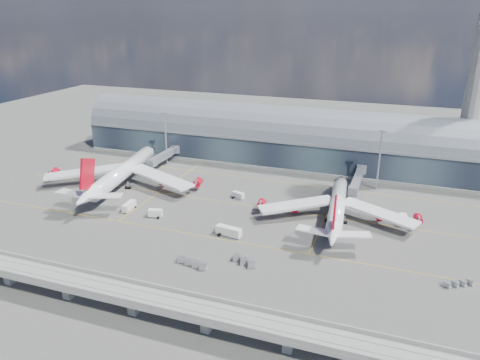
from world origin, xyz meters
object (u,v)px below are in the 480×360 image
(floodlight_mast_left, at_px, (166,137))
(airliner_right, at_px, (337,208))
(service_truck_0, at_px, (129,206))
(service_truck_4, at_px, (403,220))
(cargo_train_0, at_px, (192,263))
(cargo_train_1, at_px, (244,261))
(floodlight_mast_right, at_px, (379,159))
(service_truck_5, at_px, (238,195))
(cargo_train_2, at_px, (459,283))
(service_truck_2, at_px, (229,231))
(airliner_left, at_px, (121,173))
(service_truck_1, at_px, (155,213))

(floodlight_mast_left, bearing_deg, airliner_right, -22.63)
(airliner_right, height_order, service_truck_0, airliner_right)
(service_truck_4, relative_size, cargo_train_0, 0.55)
(service_truck_4, relative_size, cargo_train_1, 0.67)
(floodlight_mast_right, bearing_deg, service_truck_5, -150.21)
(floodlight_mast_right, xyz_separation_m, cargo_train_2, (27.86, -68.16, -12.83))
(service_truck_5, distance_m, cargo_train_0, 54.74)
(service_truck_4, bearing_deg, airliner_right, -178.46)
(service_truck_2, xyz_separation_m, service_truck_5, (-8.53, 32.35, -0.41))
(floodlight_mast_right, distance_m, service_truck_2, 76.37)
(floodlight_mast_right, distance_m, service_truck_0, 103.25)
(airliner_left, relative_size, service_truck_5, 13.14)
(service_truck_2, relative_size, service_truck_5, 1.66)
(cargo_train_2, bearing_deg, cargo_train_1, 128.64)
(cargo_train_0, bearing_deg, service_truck_4, -59.70)
(airliner_left, distance_m, cargo_train_2, 135.01)
(airliner_left, height_order, cargo_train_0, airliner_left)
(service_truck_4, bearing_deg, service_truck_1, -175.49)
(airliner_right, relative_size, service_truck_5, 11.06)
(airliner_left, xyz_separation_m, cargo_train_1, (70.88, -42.71, -5.39))
(service_truck_1, relative_size, cargo_train_2, 0.63)
(cargo_train_0, bearing_deg, cargo_train_1, -77.34)
(floodlight_mast_right, height_order, cargo_train_1, floodlight_mast_right)
(cargo_train_0, bearing_deg, service_truck_0, 42.51)
(floodlight_mast_left, xyz_separation_m, cargo_train_0, (53.82, -84.03, -12.72))
(floodlight_mast_left, distance_m, service_truck_2, 84.93)
(cargo_train_2, bearing_deg, service_truck_2, 114.65)
(floodlight_mast_right, bearing_deg, cargo_train_1, -112.40)
(floodlight_mast_right, bearing_deg, airliner_right, -106.46)
(cargo_train_1, bearing_deg, airliner_right, -49.68)
(airliner_right, distance_m, service_truck_2, 40.72)
(airliner_left, height_order, service_truck_1, airliner_left)
(floodlight_mast_right, xyz_separation_m, service_truck_1, (-74.04, -57.02, -12.16))
(airliner_right, height_order, service_truck_2, airliner_right)
(service_truck_1, distance_m, service_truck_2, 31.34)
(airliner_left, bearing_deg, floodlight_mast_right, 9.94)
(airliner_left, bearing_deg, airliner_right, -10.19)
(floodlight_mast_left, distance_m, service_truck_0, 57.85)
(airliner_left, relative_size, cargo_train_1, 8.45)
(service_truck_4, xyz_separation_m, service_truck_5, (-63.55, 2.07, -0.29))
(floodlight_mast_left, bearing_deg, floodlight_mast_right, 0.00)
(cargo_train_1, bearing_deg, service_truck_1, 41.71)
(cargo_train_2, bearing_deg, cargo_train_0, 131.78)
(service_truck_4, bearing_deg, service_truck_5, 166.19)
(cargo_train_0, xyz_separation_m, cargo_train_1, (14.19, 6.44, 0.09))
(airliner_right, bearing_deg, cargo_train_2, -44.56)
(service_truck_1, bearing_deg, cargo_train_2, -110.94)
(floodlight_mast_left, relative_size, service_truck_5, 4.61)
(service_truck_1, height_order, service_truck_5, service_truck_1)
(service_truck_1, distance_m, service_truck_5, 35.45)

